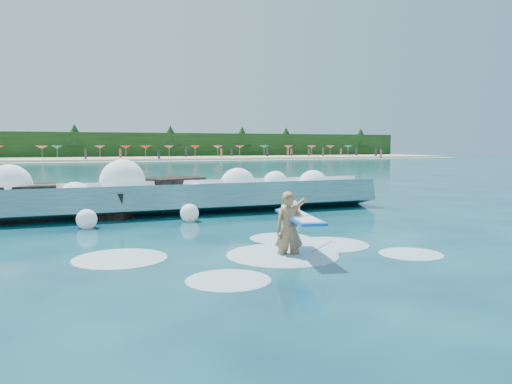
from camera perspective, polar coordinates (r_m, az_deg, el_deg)
ground at (r=13.10m, az=-2.82°, el=-6.24°), size 200.00×200.00×0.00m
beach at (r=90.25m, az=-19.38°, el=3.57°), size 140.00×20.00×0.40m
wet_band at (r=79.27m, az=-19.00°, el=3.25°), size 140.00×5.00×0.08m
treeline at (r=100.21m, az=-19.70°, el=5.03°), size 140.00×4.00×5.00m
breaking_wave at (r=19.64m, az=-11.16°, el=-0.83°), size 17.96×2.80×1.55m
rock_cluster at (r=19.83m, az=-18.07°, el=-1.08°), size 8.40×3.63×1.55m
surfer_with_board at (r=11.84m, az=4.08°, el=-4.10°), size 1.21×3.02×1.87m
wave_spray at (r=19.53m, az=-11.62°, el=0.48°), size 14.67×4.15×2.17m
surf_foam at (r=12.27m, az=1.09°, el=-7.03°), size 8.52×5.35×0.14m
beach_umbrellas at (r=92.39m, az=-19.63°, el=4.87°), size 111.79×6.54×0.50m
beachgoers at (r=88.96m, az=-25.68°, el=3.93°), size 104.02×10.86×1.62m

